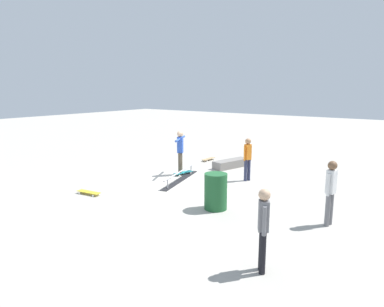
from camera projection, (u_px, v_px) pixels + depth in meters
ground_plane at (182, 184)px, 11.56m from camera, size 60.00×60.00×0.00m
grind_rail at (180, 176)px, 11.95m from camera, size 2.77×0.97×0.33m
skate_ledge at (231, 164)px, 13.87m from camera, size 1.69×0.91×0.31m
skater_main at (180, 149)px, 12.59m from camera, size 1.23×0.61×1.63m
skateboard_main at (183, 173)px, 12.75m from camera, size 0.82×0.37×0.09m
bystander_white_shirt at (331, 189)px, 7.90m from camera, size 0.35×0.21×1.53m
bystander_grey_shirt at (263, 226)px, 5.87m from camera, size 0.33×0.25×1.50m
bystander_orange_shirt at (248, 157)px, 11.78m from camera, size 0.33×0.23×1.48m
loose_skateboard_natural at (208, 159)px, 15.20m from camera, size 0.80×0.27×0.09m
loose_skateboard_yellow at (89, 192)px, 10.36m from camera, size 0.34×0.82×0.09m
trash_bin at (216, 191)px, 9.06m from camera, size 0.60×0.60×0.96m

